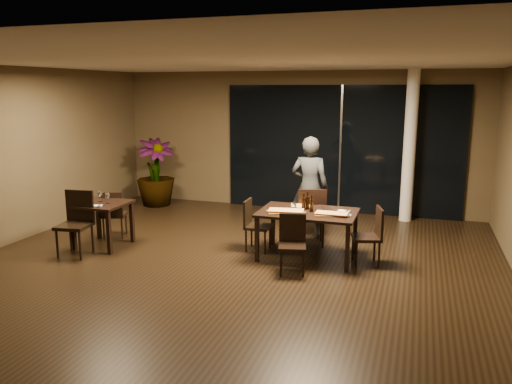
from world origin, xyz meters
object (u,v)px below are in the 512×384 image
object	(u,v)px
bottle_c	(307,200)
main_table	(308,216)
chair_side_near	(77,219)
bottle_a	(304,202)
diner	(310,187)
chair_side_far	(113,212)
bottle_b	(312,203)
chair_main_near	(292,240)
chair_main_right	(372,233)
side_table	(102,210)
chair_main_far	(312,214)
potted_plant	(156,172)
chair_main_left	(254,222)

from	to	relation	value
bottle_c	main_table	bearing A→B (deg)	-73.73
chair_side_near	bottle_a	world-z (taller)	chair_side_near
diner	chair_side_far	bearing A→B (deg)	19.41
main_table	bottle_c	distance (m)	0.26
main_table	bottle_b	bearing A→B (deg)	-10.00
chair_main_near	bottle_a	distance (m)	0.84
chair_main_right	chair_side_far	distance (m)	4.50
diner	side_table	bearing A→B (deg)	27.15
main_table	chair_side_near	size ratio (longest dim) A/B	1.46
chair_main_right	chair_side_near	bearing A→B (deg)	-94.49
chair_main_far	bottle_c	size ratio (longest dim) A/B	3.52
main_table	chair_side_far	distance (m)	3.52
chair_side_near	diner	size ratio (longest dim) A/B	0.57
main_table	bottle_a	distance (m)	0.24
chair_side_near	chair_main_near	bearing A→B (deg)	-2.38
chair_side_far	potted_plant	distance (m)	2.58
bottle_c	chair_side_far	bearing A→B (deg)	-177.26
chair_side_near	main_table	bearing A→B (deg)	7.85
bottle_b	chair_main_left	bearing A→B (deg)	173.95
bottle_a	bottle_c	distance (m)	0.08
chair_main_left	bottle_a	bearing A→B (deg)	-94.02
diner	chair_main_near	bearing A→B (deg)	94.70
diner	potted_plant	distance (m)	4.08
chair_main_near	diner	size ratio (longest dim) A/B	0.46
diner	bottle_c	distance (m)	1.00
main_table	chair_side_far	bearing A→B (deg)	-179.48
chair_side_far	chair_main_near	bearing A→B (deg)	149.70
potted_plant	main_table	bearing A→B (deg)	-31.34
bottle_a	chair_main_far	bearing A→B (deg)	87.33
chair_main_far	bottle_a	world-z (taller)	bottle_a
main_table	chair_main_right	world-z (taller)	chair_main_right
side_table	chair_main_near	world-z (taller)	chair_main_near
side_table	potted_plant	distance (m)	3.05
chair_main_far	chair_main_near	bearing A→B (deg)	73.18
chair_main_far	potted_plant	bearing A→B (deg)	-41.30
bottle_b	diner	bearing A→B (deg)	103.75
main_table	diner	distance (m)	1.17
chair_main_far	chair_main_near	world-z (taller)	chair_main_far
potted_plant	chair_side_near	bearing A→B (deg)	-81.55
chair_main_right	chair_side_far	size ratio (longest dim) A/B	1.04
chair_main_left	bottle_a	size ratio (longest dim) A/B	3.10
chair_main_right	bottle_a	world-z (taller)	bottle_a
bottle_a	bottle_b	world-z (taller)	bottle_a
chair_main_right	diner	distance (m)	1.70
chair_main_right	bottle_c	xyz separation A→B (m)	(-1.03, 0.14, 0.40)
side_table	bottle_c	size ratio (longest dim) A/B	2.81
bottle_a	bottle_c	bearing A→B (deg)	54.71
potted_plant	bottle_a	size ratio (longest dim) A/B	5.58
main_table	potted_plant	xyz separation A→B (m)	(-4.06, 2.48, 0.08)
main_table	chair_main_left	xyz separation A→B (m)	(-0.92, 0.09, -0.20)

